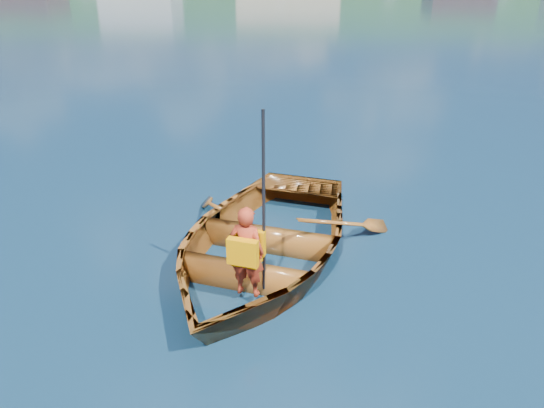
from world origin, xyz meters
TOP-DOWN VIEW (x-y plane):
  - ground at (0.00, 0.00)m, footprint 600.00×600.00m
  - rowboat at (-0.13, 0.88)m, footprint 3.93×4.79m
  - child_paddler at (-0.21, -0.03)m, footprint 0.45×0.40m

SIDE VIEW (x-z plane):
  - ground at x=0.00m, z-range 0.00..0.00m
  - rowboat at x=-0.13m, z-range -0.15..0.72m
  - child_paddler at x=-0.21m, z-range -0.40..1.71m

